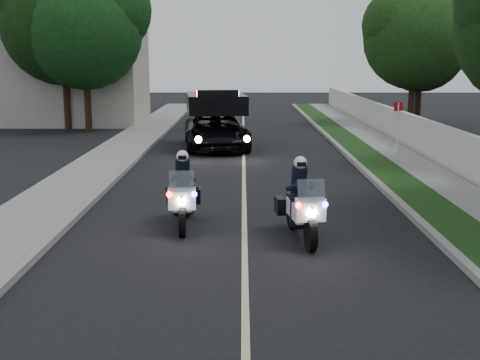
{
  "coord_description": "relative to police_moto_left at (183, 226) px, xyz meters",
  "views": [
    {
      "loc": [
        -0.04,
        -11.49,
        3.85
      ],
      "look_at": [
        -0.1,
        3.11,
        1.0
      ],
      "focal_mm": 46.96,
      "sensor_mm": 36.0,
      "label": 1
    }
  ],
  "objects": [
    {
      "name": "grass_verge",
      "position": [
        6.22,
        7.38,
        0.08
      ],
      "size": [
        1.2,
        60.0,
        0.16
      ],
      "primitive_type": "cube",
      "color": "#193814",
      "rests_on": "ground"
    },
    {
      "name": "bicycle",
      "position": [
        -1.25,
        19.95,
        0.0
      ],
      "size": [
        0.6,
        1.56,
        0.8
      ],
      "primitive_type": "imported",
      "rotation": [
        0.0,
        0.0,
        -0.04
      ],
      "color": "black",
      "rests_on": "ground"
    },
    {
      "name": "tree_left_near",
      "position": [
        -6.85,
        19.3,
        0.0
      ],
      "size": [
        6.81,
        6.81,
        10.13
      ],
      "primitive_type": null,
      "rotation": [
        0.0,
        0.0,
        -0.13
      ],
      "color": "#164217",
      "rests_on": "ground"
    },
    {
      "name": "police_moto_right",
      "position": [
        2.63,
        -1.03,
        0.0
      ],
      "size": [
        1.01,
        2.19,
        1.79
      ],
      "primitive_type": null,
      "rotation": [
        0.0,
        0.0,
        0.13
      ],
      "color": "silver",
      "rests_on": "ground"
    },
    {
      "name": "curb_left",
      "position": [
        -2.68,
        7.38,
        0.07
      ],
      "size": [
        0.2,
        60.0,
        0.15
      ],
      "primitive_type": "cube",
      "color": "gray",
      "rests_on": "ground"
    },
    {
      "name": "property_wall",
      "position": [
        8.52,
        7.38,
        0.75
      ],
      "size": [
        0.22,
        60.0,
        1.5
      ],
      "primitive_type": "cube",
      "color": "beige",
      "rests_on": "ground"
    },
    {
      "name": "building_far",
      "position": [
        -8.58,
        23.38,
        3.5
      ],
      "size": [
        8.0,
        6.0,
        7.0
      ],
      "primitive_type": "cube",
      "color": "#A8A396",
      "rests_on": "ground"
    },
    {
      "name": "police_suv",
      "position": [
        0.24,
        12.75,
        0.0
      ],
      "size": [
        3.22,
        5.89,
        2.74
      ],
      "primitive_type": "imported",
      "rotation": [
        0.0,
        0.0,
        0.11
      ],
      "color": "black",
      "rests_on": "ground"
    },
    {
      "name": "tree_left_far",
      "position": [
        -8.22,
        20.27,
        0.0
      ],
      "size": [
        6.96,
        6.96,
        10.94
      ],
      "primitive_type": null,
      "rotation": [
        0.0,
        0.0,
        0.06
      ],
      "color": "black",
      "rests_on": "ground"
    },
    {
      "name": "tree_right_e",
      "position": [
        11.64,
        22.79,
        0.0
      ],
      "size": [
        6.78,
        6.78,
        8.72
      ],
      "primitive_type": null,
      "rotation": [
        0.0,
        0.0,
        0.37
      ],
      "color": "black",
      "rests_on": "ground"
    },
    {
      "name": "cyclist",
      "position": [
        -1.25,
        19.95,
        0.0
      ],
      "size": [
        0.7,
        0.51,
        1.8
      ],
      "primitive_type": "imported",
      "rotation": [
        0.0,
        0.0,
        3.02
      ],
      "color": "black",
      "rests_on": "ground"
    },
    {
      "name": "curb_right",
      "position": [
        5.52,
        7.38,
        0.07
      ],
      "size": [
        0.2,
        60.0,
        0.15
      ],
      "primitive_type": "cube",
      "color": "gray",
      "rests_on": "ground"
    },
    {
      "name": "police_moto_left",
      "position": [
        0.0,
        0.0,
        0.0
      ],
      "size": [
        0.87,
        2.13,
        1.77
      ],
      "primitive_type": null,
      "rotation": [
        0.0,
        0.0,
        0.07
      ],
      "color": "white",
      "rests_on": "ground"
    },
    {
      "name": "sign_post",
      "position": [
        7.42,
        10.3,
        0.0
      ],
      "size": [
        0.38,
        0.38,
        2.23
      ],
      "primitive_type": null,
      "rotation": [
        0.0,
        0.0,
        0.11
      ],
      "color": "#A0130B",
      "rests_on": "ground"
    },
    {
      "name": "tree_right_d",
      "position": [
        11.01,
        21.89,
        0.0
      ],
      "size": [
        7.11,
        7.11,
        9.57
      ],
      "primitive_type": null,
      "rotation": [
        0.0,
        0.0,
        -0.28
      ],
      "color": "#1E4316",
      "rests_on": "ground"
    },
    {
      "name": "ground",
      "position": [
        1.42,
        -2.62,
        0.0
      ],
      "size": [
        120.0,
        120.0,
        0.0
      ],
      "primitive_type": "plane",
      "color": "black",
      "rests_on": "ground"
    },
    {
      "name": "lane_marking",
      "position": [
        1.42,
        7.38,
        0.0
      ],
      "size": [
        0.12,
        50.0,
        0.01
      ],
      "primitive_type": "cube",
      "color": "#BFB78C",
      "rests_on": "ground"
    },
    {
      "name": "sidewalk_right",
      "position": [
        7.52,
        7.38,
        0.08
      ],
      "size": [
        1.4,
        60.0,
        0.16
      ],
      "primitive_type": "cube",
      "color": "gray",
      "rests_on": "ground"
    },
    {
      "name": "sidewalk_left",
      "position": [
        -3.78,
        7.38,
        0.08
      ],
      "size": [
        2.0,
        60.0,
        0.16
      ],
      "primitive_type": "cube",
      "color": "gray",
      "rests_on": "ground"
    }
  ]
}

